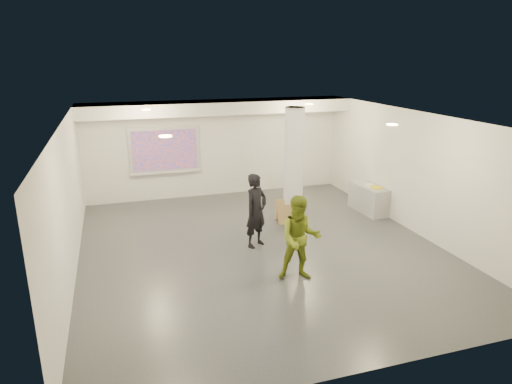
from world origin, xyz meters
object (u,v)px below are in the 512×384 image
object	(u,v)px
column	(294,164)
woman	(256,211)
projection_screen	(165,151)
man	(300,238)
credenza	(369,199)

from	to	relation	value
column	woman	size ratio (longest dim) A/B	1.74
projection_screen	man	xyz separation A→B (m)	(1.87, -6.06, -0.67)
credenza	man	world-z (taller)	man
column	credenza	distance (m)	2.50
column	projection_screen	xyz separation A→B (m)	(-3.10, 2.65, 0.03)
woman	credenza	bearing A→B (deg)	-12.84
column	man	bearing A→B (deg)	-109.87
projection_screen	man	size ratio (longest dim) A/B	1.22
projection_screen	credenza	world-z (taller)	projection_screen
column	man	distance (m)	3.68
woman	man	distance (m)	1.84
column	man	size ratio (longest dim) A/B	1.75
column	man	xyz separation A→B (m)	(-1.23, -3.41, -0.64)
credenza	man	bearing A→B (deg)	-141.42
man	credenza	bearing A→B (deg)	57.65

